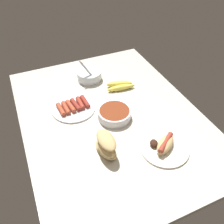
{
  "coord_description": "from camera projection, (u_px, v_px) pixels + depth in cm",
  "views": [
    {
      "loc": [
        84.9,
        -36.02,
        85.89
      ],
      "look_at": [
        1.46,
        0.26,
        3.0
      ],
      "focal_mm": 38.34,
      "sensor_mm": 36.0,
      "label": 1
    }
  ],
  "objects": [
    {
      "name": "plate_sausages",
      "position": [
        73.0,
        107.0,
        1.29
      ],
      "size": [
        23.68,
        23.68,
        3.51
      ],
      "color": "white",
      "rests_on": "ground_plane"
    },
    {
      "name": "bowl_coleslaw",
      "position": [
        89.0,
        75.0,
        1.48
      ],
      "size": [
        14.99,
        14.99,
        15.79
      ],
      "color": "silver",
      "rests_on": "ground_plane"
    },
    {
      "name": "bowl_chili",
      "position": [
        114.0,
        114.0,
        1.23
      ],
      "size": [
        17.14,
        17.14,
        4.89
      ],
      "color": "white",
      "rests_on": "ground_plane"
    },
    {
      "name": "banana_bunch",
      "position": [
        120.0,
        86.0,
        1.42
      ],
      "size": [
        10.3,
        17.29,
        3.92
      ],
      "color": "#E5D14C",
      "rests_on": "ground_plane"
    },
    {
      "name": "bread_stack",
      "position": [
        106.0,
        145.0,
        1.04
      ],
      "size": [
        14.99,
        9.5,
        10.8
      ],
      "color": "#DBB77A",
      "rests_on": "ground_plane"
    },
    {
      "name": "ground_plane",
      "position": [
        110.0,
        117.0,
        1.27
      ],
      "size": [
        120.0,
        90.0,
        3.0
      ],
      "primitive_type": "cube",
      "color": "beige"
    },
    {
      "name": "plate_hotdog_assembled",
      "position": [
        164.0,
        146.0,
        1.08
      ],
      "size": [
        22.28,
        22.28,
        5.61
      ],
      "color": "white",
      "rests_on": "ground_plane"
    }
  ]
}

